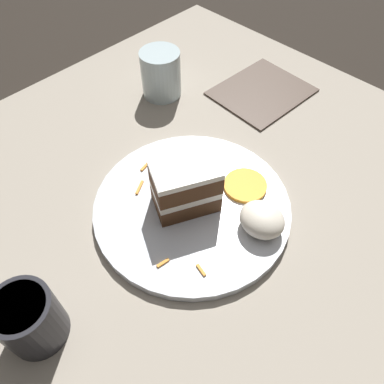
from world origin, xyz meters
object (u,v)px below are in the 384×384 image
(plate, at_px, (192,206))
(drinking_glass, at_px, (161,77))
(cream_dollop, at_px, (262,220))
(menu_card, at_px, (262,92))
(cake_slice, at_px, (186,187))
(coffee_mug, at_px, (29,318))
(orange_garnish, at_px, (245,185))

(plate, xyz_separation_m, drinking_glass, (-0.25, 0.17, 0.03))
(cream_dollop, xyz_separation_m, menu_card, (-0.20, 0.27, -0.03))
(cake_slice, bearing_deg, coffee_mug, 117.37)
(orange_garnish, height_order, menu_card, orange_garnish)
(orange_garnish, relative_size, coffee_mug, 0.83)
(drinking_glass, bearing_deg, coffee_mug, -60.55)
(plate, bearing_deg, cake_slice, -136.45)
(cake_slice, distance_m, drinking_glass, 0.29)
(plate, distance_m, drinking_glass, 0.30)
(cream_dollop, bearing_deg, cake_slice, -156.94)
(plate, height_order, orange_garnish, orange_garnish)
(plate, height_order, menu_card, plate)
(orange_garnish, xyz_separation_m, drinking_glass, (-0.28, 0.08, 0.02))
(cake_slice, height_order, cream_dollop, cake_slice)
(drinking_glass, bearing_deg, cream_dollop, -20.04)
(menu_card, bearing_deg, coffee_mug, -77.04)
(drinking_glass, distance_m, menu_card, 0.21)
(orange_garnish, relative_size, menu_card, 0.37)
(orange_garnish, height_order, coffee_mug, coffee_mug)
(plate, xyz_separation_m, cream_dollop, (0.10, 0.04, 0.03))
(cake_slice, relative_size, menu_card, 0.60)
(cream_dollop, height_order, orange_garnish, cream_dollop)
(plate, relative_size, coffee_mug, 3.64)
(cake_slice, relative_size, coffee_mug, 1.33)
(plate, relative_size, cream_dollop, 4.52)
(cake_slice, bearing_deg, plate, -109.77)
(cream_dollop, relative_size, coffee_mug, 0.81)
(cake_slice, height_order, drinking_glass, cake_slice)
(cake_slice, xyz_separation_m, drinking_glass, (-0.24, 0.17, -0.02))
(orange_garnish, bearing_deg, cream_dollop, -34.21)
(coffee_mug, bearing_deg, plate, 89.21)
(cake_slice, distance_m, coffee_mug, 0.26)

